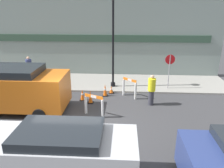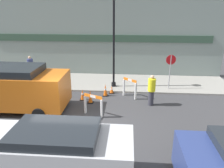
{
  "view_description": "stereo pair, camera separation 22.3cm",
  "coord_description": "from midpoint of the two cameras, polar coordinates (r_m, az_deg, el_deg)",
  "views": [
    {
      "loc": [
        2.03,
        -7.89,
        5.03
      ],
      "look_at": [
        1.39,
        3.28,
        1.0
      ],
      "focal_mm": 35.0,
      "sensor_mm": 36.0,
      "label": 1
    },
    {
      "loc": [
        2.25,
        -7.87,
        5.03
      ],
      "look_at": [
        1.39,
        3.28,
        1.0
      ],
      "focal_mm": 35.0,
      "sensor_mm": 36.0,
      "label": 2
    }
  ],
  "objects": [
    {
      "name": "ground_plane",
      "position": [
        9.59,
        -9.37,
        -12.11
      ],
      "size": [
        60.0,
        60.0,
        0.0
      ],
      "primitive_type": "plane",
      "color": "#38383A"
    },
    {
      "name": "sidewalk_slab",
      "position": [
        15.14,
        -3.95,
        0.57
      ],
      "size": [
        18.0,
        3.52,
        0.1
      ],
      "color": "gray",
      "rests_on": "ground_plane"
    },
    {
      "name": "storefront_facade",
      "position": [
        16.27,
        -3.24,
        11.75
      ],
      "size": [
        18.0,
        0.22,
        5.5
      ],
      "color": "gray",
      "rests_on": "ground_plane"
    },
    {
      "name": "streetlamp_post",
      "position": [
        13.34,
        0.96,
        14.15
      ],
      "size": [
        0.44,
        0.44,
        5.66
      ],
      "color": "black",
      "rests_on": "sidewalk_slab"
    },
    {
      "name": "stop_sign",
      "position": [
        13.81,
        15.46,
        4.47
      ],
      "size": [
        0.6,
        0.08,
        2.15
      ],
      "rotation": [
        0.0,
        0.0,
        3.24
      ],
      "color": "gray",
      "rests_on": "sidewalk_slab"
    },
    {
      "name": "barricade_0",
      "position": [
        10.5,
        -4.31,
        -5.25
      ],
      "size": [
        0.96,
        0.53,
        1.06
      ],
      "rotation": [
        0.0,
        0.0,
        5.86
      ],
      "color": "white",
      "rests_on": "ground_plane"
    },
    {
      "name": "barricade_1",
      "position": [
        12.56,
        5.16,
        -0.84
      ],
      "size": [
        0.8,
        0.69,
        1.13
      ],
      "rotation": [
        0.0,
        0.0,
        8.74
      ],
      "color": "white",
      "rests_on": "ground_plane"
    },
    {
      "name": "traffic_cone_0",
      "position": [
        12.78,
        -1.26,
        -1.63
      ],
      "size": [
        0.3,
        0.3,
        0.74
      ],
      "color": "black",
      "rests_on": "ground_plane"
    },
    {
      "name": "traffic_cone_1",
      "position": [
        12.35,
        -7.19,
        -2.81
      ],
      "size": [
        0.3,
        0.3,
        0.64
      ],
      "color": "black",
      "rests_on": "ground_plane"
    },
    {
      "name": "traffic_cone_2",
      "position": [
        11.92,
        -5.15,
        -3.31
      ],
      "size": [
        0.3,
        0.3,
        0.74
      ],
      "color": "black",
      "rests_on": "ground_plane"
    },
    {
      "name": "traffic_cone_3",
      "position": [
        13.21,
        0.4,
        -1.5
      ],
      "size": [
        0.3,
        0.3,
        0.47
      ],
      "color": "black",
      "rests_on": "ground_plane"
    },
    {
      "name": "person_worker",
      "position": [
        11.63,
        10.83,
        -1.4
      ],
      "size": [
        0.42,
        0.42,
        1.67
      ],
      "rotation": [
        0.0,
        0.0,
        -3.08
      ],
      "color": "#33333D",
      "rests_on": "ground_plane"
    },
    {
      "name": "person_pedestrian",
      "position": [
        15.79,
        -20.06,
        3.96
      ],
      "size": [
        0.51,
        0.51,
        1.75
      ],
      "rotation": [
        0.0,
        0.0,
        2.69
      ],
      "color": "#33333D",
      "rests_on": "sidewalk_slab"
    },
    {
      "name": "parked_car_1",
      "position": [
        6.8,
        -13.2,
        -16.98
      ],
      "size": [
        4.39,
        1.88,
        1.81
      ],
      "color": "#B7BABF",
      "rests_on": "ground_plane"
    },
    {
      "name": "work_van",
      "position": [
        11.9,
        -24.25,
        -0.57
      ],
      "size": [
        5.46,
        2.27,
        2.26
      ],
      "color": "#D16619",
      "rests_on": "ground_plane"
    }
  ]
}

